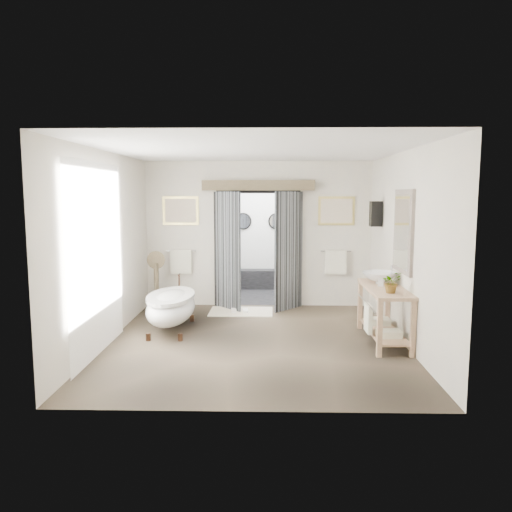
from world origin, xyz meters
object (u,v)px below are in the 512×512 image
vanity (383,309)px  rug (241,312)px  clawfoot_tub (171,307)px  basin (379,278)px

vanity → rug: (-2.27, 1.87, -0.50)m
clawfoot_tub → basin: bearing=-4.3°
rug → clawfoot_tub: bearing=-129.7°
clawfoot_tub → basin: 3.41m
vanity → basin: (0.00, 0.31, 0.44)m
clawfoot_tub → basin: (3.36, -0.25, 0.54)m
vanity → rug: vanity is taller
vanity → basin: 0.54m
clawfoot_tub → basin: basin is taller
clawfoot_tub → vanity: 3.40m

